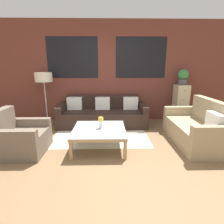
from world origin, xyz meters
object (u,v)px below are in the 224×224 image
at_px(couch_dark, 103,115).
at_px(coffee_table, 99,131).
at_px(flower_vase, 101,121).
at_px(potted_plant, 183,77).
at_px(settee_vintage, 196,129).
at_px(armchair_corner, 21,138).
at_px(drawer_cabinet, 180,104).
at_px(floor_lamp, 44,79).

bearing_deg(couch_dark, coffee_table, -90.98).
distance_m(couch_dark, flower_vase, 1.41).
xyz_separation_m(couch_dark, potted_plant, (2.22, 0.21, 1.02)).
bearing_deg(settee_vintage, couch_dark, 147.73).
xyz_separation_m(armchair_corner, flower_vase, (1.47, 0.19, 0.26)).
relative_size(couch_dark, flower_vase, 9.87).
distance_m(settee_vintage, drawer_cabinet, 1.50).
bearing_deg(potted_plant, flower_vase, -144.08).
relative_size(couch_dark, drawer_cabinet, 2.19).
bearing_deg(drawer_cabinet, settee_vintage, -99.00).
distance_m(floor_lamp, drawer_cabinet, 3.82).
distance_m(couch_dark, drawer_cabinet, 2.24).
bearing_deg(potted_plant, floor_lamp, -177.51).
distance_m(armchair_corner, floor_lamp, 1.90).
bearing_deg(potted_plant, drawer_cabinet, -90.00).
xyz_separation_m(settee_vintage, potted_plant, (0.23, 1.47, 0.99)).
bearing_deg(armchair_corner, drawer_cabinet, 25.96).
height_order(settee_vintage, armchair_corner, settee_vintage).
relative_size(settee_vintage, armchair_corner, 1.87).
xyz_separation_m(floor_lamp, flower_vase, (1.54, -1.44, -0.71)).
distance_m(couch_dark, armchair_corner, 2.15).
bearing_deg(couch_dark, potted_plant, 5.44).
distance_m(armchair_corner, coffee_table, 1.45).
xyz_separation_m(couch_dark, settee_vintage, (1.99, -1.25, 0.03)).
height_order(armchair_corner, flower_vase, armchair_corner).
distance_m(coffee_table, floor_lamp, 2.29).
distance_m(settee_vintage, coffee_table, 2.02).
relative_size(floor_lamp, drawer_cabinet, 1.33).
xyz_separation_m(armchair_corner, floor_lamp, (-0.07, 1.63, 0.97)).
xyz_separation_m(settee_vintage, flower_vase, (-1.98, -0.14, 0.23)).
relative_size(drawer_cabinet, potted_plant, 2.51).
relative_size(couch_dark, armchair_corner, 2.78).
xyz_separation_m(coffee_table, drawer_cabinet, (2.24, 1.64, 0.19)).
height_order(couch_dark, coffee_table, couch_dark).
bearing_deg(potted_plant, settee_vintage, -99.00).
bearing_deg(settee_vintage, floor_lamp, 159.69).
xyz_separation_m(armchair_corner, drawer_cabinet, (3.68, 1.79, 0.26)).
height_order(settee_vintage, flower_vase, settee_vintage).
relative_size(couch_dark, settee_vintage, 1.49).
xyz_separation_m(couch_dark, drawer_cabinet, (2.22, 0.21, 0.25)).
bearing_deg(drawer_cabinet, couch_dark, -174.56).
relative_size(armchair_corner, drawer_cabinet, 0.79).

